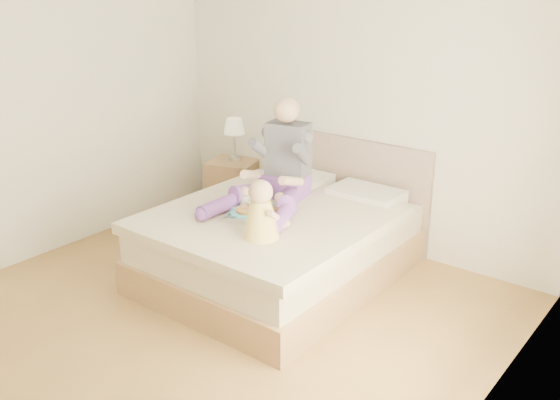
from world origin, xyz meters
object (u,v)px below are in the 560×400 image
Objects in this scene: bed at (285,239)px; baby at (262,214)px; nightstand at (234,187)px; tray at (260,212)px; adult at (278,171)px.

bed is 4.90× the size of baby.
nightstand is at bearing 139.43° from baby.
nightstand is (-1.30, 0.80, -0.03)m from bed.
bed is 0.43m from tray.
bed is at bearing -49.62° from nightstand.
adult is 2.55× the size of baby.
baby is (0.40, -0.70, -0.08)m from adult.
tray is at bearing -85.27° from adult.
bed is 0.80m from baby.
baby is at bearing -71.64° from adult.
adult is at bearing 79.73° from tray.
nightstand is at bearing 113.37° from tray.
baby is (0.25, -0.60, 0.47)m from bed.
adult is (-0.15, 0.10, 0.55)m from bed.
baby is at bearing -67.42° from bed.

